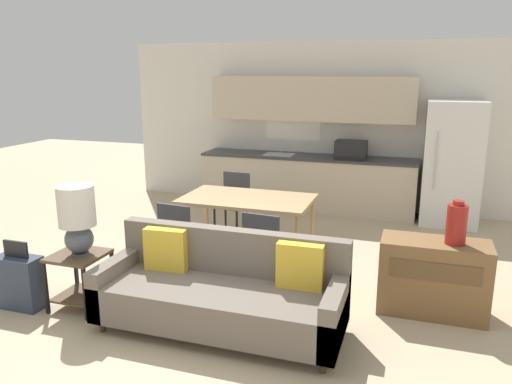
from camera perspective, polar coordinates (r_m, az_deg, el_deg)
ground_plane at (r=4.54m, az=-6.78°, el=-16.12°), size 20.00×20.00×0.00m
wall_back at (r=8.40m, az=6.46°, el=7.57°), size 6.40×0.07×2.70m
kitchen_counter at (r=8.18m, az=6.03°, el=3.80°), size 3.48×0.65×2.15m
refrigerator at (r=7.89m, az=21.50°, el=3.06°), size 0.81×0.76×1.83m
dining_table at (r=6.04m, az=-1.00°, el=-1.20°), size 1.56×0.92×0.75m
couch at (r=4.52m, az=-3.81°, el=-11.36°), size 2.17×0.80×0.85m
side_table at (r=5.15m, az=-19.52°, el=-8.55°), size 0.48×0.48×0.54m
table_lamp at (r=4.96m, az=-19.77°, el=-2.63°), size 0.34×0.34×0.67m
credenza at (r=5.04m, az=19.60°, el=-9.17°), size 0.98×0.45×0.72m
vase at (r=4.85m, az=21.95°, el=-3.40°), size 0.18×0.18×0.41m
dining_chair_far_left at (r=6.98m, az=-2.65°, el=-0.91°), size 0.45×0.45×0.86m
dining_chair_near_right at (r=5.19m, az=1.08°, el=-6.18°), size 0.46×0.46×0.86m
dining_chair_near_left at (r=5.60m, az=-8.61°, el=-4.84°), size 0.46×0.46×0.86m
suitcase at (r=5.40m, az=-25.39°, el=-9.23°), size 0.45×0.22×0.68m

